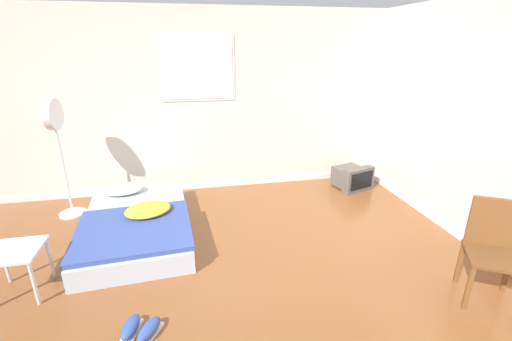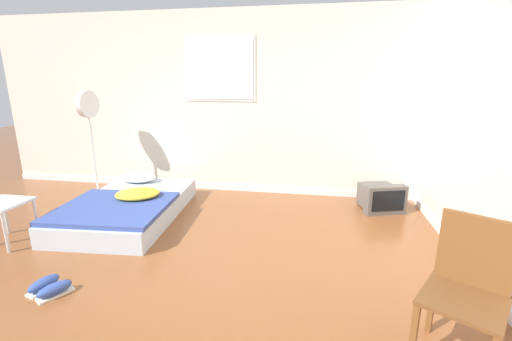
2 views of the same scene
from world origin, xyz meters
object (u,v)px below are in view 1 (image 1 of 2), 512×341
object	(u,v)px
mattress_bed	(137,223)
standing_fan	(57,135)
sneaker_pair	(140,329)
wooden_chair	(494,243)
crt_tv	(352,177)
side_stool	(15,257)

from	to	relation	value
mattress_bed	standing_fan	world-z (taller)	standing_fan
sneaker_pair	standing_fan	distance (m)	2.71
wooden_chair	sneaker_pair	bearing A→B (deg)	177.86
mattress_bed	crt_tv	distance (m)	3.19
wooden_chair	sneaker_pair	xyz separation A→B (m)	(-2.96, 0.11, -0.46)
wooden_chair	side_stool	bearing A→B (deg)	168.59
standing_fan	mattress_bed	bearing A→B (deg)	-37.90
mattress_bed	side_stool	bearing A→B (deg)	-136.01
crt_tv	wooden_chair	bearing A→B (deg)	-88.60
crt_tv	standing_fan	bearing A→B (deg)	-178.73
wooden_chair	standing_fan	xyz separation A→B (m)	(-4.05, 2.37, 0.56)
crt_tv	sneaker_pair	world-z (taller)	crt_tv
sneaker_pair	standing_fan	size ratio (longest dim) A/B	0.22
crt_tv	standing_fan	xyz separation A→B (m)	(-3.99, -0.09, 0.89)
crt_tv	standing_fan	size ratio (longest dim) A/B	0.39
sneaker_pair	standing_fan	xyz separation A→B (m)	(-1.10, 2.26, 1.02)
wooden_chair	side_stool	xyz separation A→B (m)	(-4.04, 0.82, -0.14)
mattress_bed	standing_fan	bearing A→B (deg)	142.10
side_stool	standing_fan	bearing A→B (deg)	90.55
side_stool	wooden_chair	bearing A→B (deg)	-11.41
crt_tv	sneaker_pair	distance (m)	3.73
sneaker_pair	side_stool	bearing A→B (deg)	146.89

